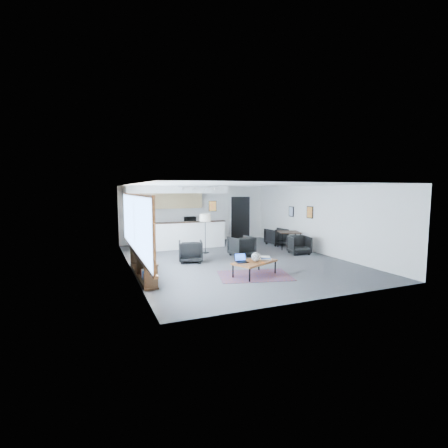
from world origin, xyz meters
name	(u,v)px	position (x,y,z in m)	size (l,w,h in m)	color
room	(234,223)	(0.00, 0.00, 1.30)	(7.02, 9.02, 2.62)	#474749
window	(135,225)	(-3.46, -0.90, 1.46)	(0.10, 5.95, 1.66)	#8CBFFF
console	(143,265)	(-3.30, -1.05, 0.33)	(0.35, 3.00, 0.80)	black
kitchenette	(175,214)	(-1.20, 3.71, 1.38)	(4.20, 1.96, 2.60)	white
doorway	(240,217)	(2.30, 4.42, 1.07)	(1.10, 0.12, 2.15)	black
track_light	(198,188)	(-0.59, 2.20, 2.53)	(1.60, 0.07, 0.15)	silver
wall_art_lower	(310,212)	(3.47, 0.40, 1.55)	(0.03, 0.38, 0.48)	black
wall_art_upper	(291,212)	(3.47, 1.70, 1.50)	(0.03, 0.34, 0.44)	black
kilim_rug	(255,276)	(-0.34, -2.17, 0.01)	(2.28, 1.82, 0.01)	#502E3E
coffee_table	(255,262)	(-0.34, -2.17, 0.39)	(1.46, 1.16, 0.42)	brown
laptop	(241,259)	(-0.74, -2.09, 0.49)	(0.35, 0.30, 0.24)	black
ceramic_pot	(256,257)	(-0.32, -2.22, 0.55)	(0.27, 0.27, 0.27)	gray
book_stack	(265,258)	(0.05, -2.08, 0.47)	(0.39, 0.36, 0.10)	silver
coaster	(263,263)	(-0.24, -2.44, 0.42)	(0.12, 0.12, 0.01)	#E5590C
armchair_left	(190,250)	(-1.51, 0.25, 0.40)	(0.78, 0.73, 0.80)	black
armchair_right	(241,245)	(0.51, 0.50, 0.40)	(0.79, 0.74, 0.81)	black
floor_lamp	(205,219)	(-0.52, 1.58, 1.31)	(0.49, 0.49, 1.51)	black
dining_table	(289,233)	(3.00, 1.13, 0.65)	(1.07, 1.07, 0.71)	black
dining_chair_near	(299,246)	(2.70, -0.02, 0.32)	(0.63, 0.59, 0.65)	black
dining_chair_far	(276,237)	(3.00, 2.14, 0.34)	(0.67, 0.63, 0.69)	black
microwave	(190,219)	(-0.38, 4.15, 1.10)	(0.51, 0.28, 0.34)	black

